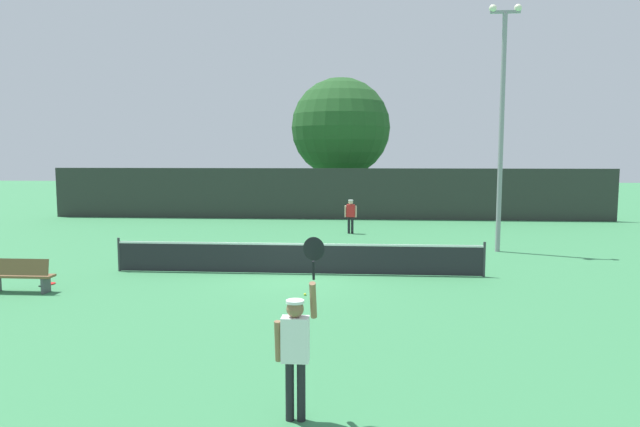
% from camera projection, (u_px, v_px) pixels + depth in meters
% --- Properties ---
extents(ground_plane, '(120.00, 120.00, 0.00)m').
position_uv_depth(ground_plane, '(297.00, 274.00, 17.48)').
color(ground_plane, '#387F4C').
extents(tennis_net, '(11.47, 0.08, 1.07)m').
position_uv_depth(tennis_net, '(297.00, 258.00, 17.43)').
color(tennis_net, '#232328').
rests_on(tennis_net, ground).
extents(perimeter_fence, '(32.27, 0.12, 2.92)m').
position_uv_depth(perimeter_fence, '(327.00, 194.00, 32.28)').
color(perimeter_fence, '#2D332D').
rests_on(perimeter_fence, ground).
extents(player_serving, '(0.67, 0.40, 2.57)m').
position_uv_depth(player_serving, '(296.00, 341.00, 7.73)').
color(player_serving, white).
rests_on(player_serving, ground).
extents(player_receiving, '(0.57, 0.23, 1.59)m').
position_uv_depth(player_receiving, '(351.00, 213.00, 26.33)').
color(player_receiving, red).
rests_on(player_receiving, ground).
extents(tennis_ball, '(0.07, 0.07, 0.07)m').
position_uv_depth(tennis_ball, '(305.00, 294.00, 14.77)').
color(tennis_ball, '#CCE033').
rests_on(tennis_ball, ground).
extents(spare_racket, '(0.28, 0.52, 0.04)m').
position_uv_depth(spare_racket, '(49.00, 284.00, 16.04)').
color(spare_racket, black).
rests_on(spare_racket, ground).
extents(courtside_bench, '(1.80, 0.44, 0.95)m').
position_uv_depth(courtside_bench, '(19.00, 275.00, 15.03)').
color(courtside_bench, brown).
rests_on(courtside_bench, ground).
extents(light_pole, '(1.18, 0.28, 9.17)m').
position_uv_depth(light_pole, '(502.00, 115.00, 21.00)').
color(light_pole, gray).
rests_on(light_pole, ground).
extents(large_tree, '(6.46, 6.46, 8.70)m').
position_uv_depth(large_tree, '(341.00, 128.00, 36.83)').
color(large_tree, brown).
rests_on(large_tree, ground).
extents(parked_car_near, '(2.00, 4.24, 1.69)m').
position_uv_depth(parked_car_near, '(223.00, 195.00, 40.91)').
color(parked_car_near, '#B7B7BC').
rests_on(parked_car_near, ground).
extents(parked_car_mid, '(2.06, 4.27, 1.69)m').
position_uv_depth(parked_car_mid, '(470.00, 197.00, 38.89)').
color(parked_car_mid, red).
rests_on(parked_car_mid, ground).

